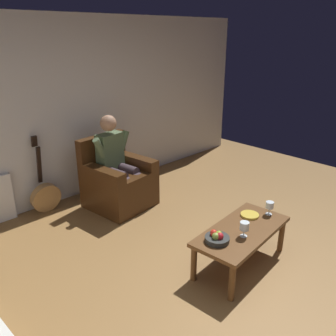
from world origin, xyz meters
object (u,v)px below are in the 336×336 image
Objects in this scene: wine_glass_near at (270,206)px; fruit_bowl at (217,238)px; person_seated at (116,158)px; decorative_dish at (250,215)px; guitar at (45,195)px; wine_glass_far at (244,227)px; armchair at (118,182)px; coffee_table at (242,234)px.

fruit_bowl is at bearing -4.27° from wine_glass_near.
person_seated reaches higher than wine_glass_near.
person_seated is 1.94m from decorative_dish.
person_seated reaches higher than guitar.
wine_glass_far is 0.44m from decorative_dish.
armchair is 0.92× the size of guitar.
decorative_dish is at bearing -154.23° from wine_glass_far.
fruit_bowl is 1.19× the size of decorative_dish.
guitar reaches higher than fruit_bowl.
wine_glass_far is (0.02, 2.07, -0.16)m from person_seated.
armchair is 2.08m from wine_glass_near.
wine_glass_far is (0.57, 0.06, 0.00)m from wine_glass_near.
armchair is 1.91m from decorative_dish.
wine_glass_near is at bearing -173.63° from wine_glass_far.
wine_glass_near is 0.24m from decorative_dish.
person_seated is at bearing -79.01° from decorative_dish.
armchair is at bearing 90.00° from person_seated.
decorative_dish is at bearing 94.55° from armchair.
wine_glass_near is at bearing 118.26° from guitar.
guitar is 6.67× the size of wine_glass_far.
armchair reaches higher than fruit_bowl.
guitar is at bearing -38.91° from person_seated.
guitar is 6.96× the size of wine_glass_near.
armchair is 0.82× the size of coffee_table.
guitar is 2.72m from wine_glass_far.
person_seated reaches higher than fruit_bowl.
guitar is (0.81, -0.51, -0.45)m from person_seated.
coffee_table is at bearing 85.82° from person_seated.
fruit_bowl is at bearing 75.43° from armchair.
guitar reaches higher than wine_glass_far.
guitar is 2.53m from fruit_bowl.
fruit_bowl is at bearing -6.37° from coffee_table.
armchair is 2.07m from wine_glass_far.
person_seated is 8.09× the size of wine_glass_far.
guitar reaches higher than wine_glass_near.
wine_glass_near reaches higher than fruit_bowl.
coffee_table is at bearing -139.02° from wine_glass_far.
wine_glass_far reaches higher than decorative_dish.
coffee_table is 0.21m from wine_glass_far.
wine_glass_near reaches higher than decorative_dish.
person_seated is at bearing -90.52° from wine_glass_far.
wine_glass_near is 0.76× the size of decorative_dish.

